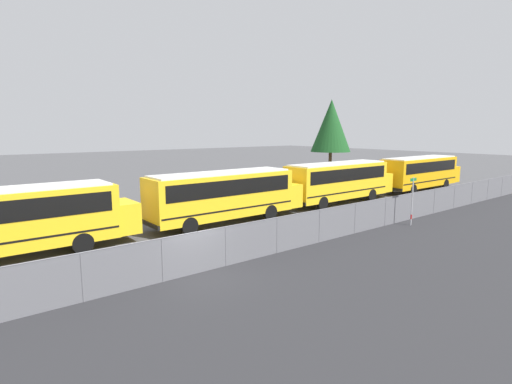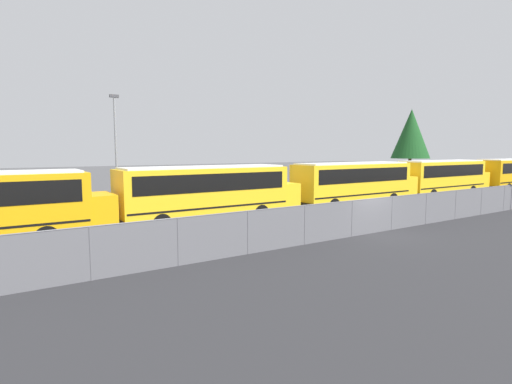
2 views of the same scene
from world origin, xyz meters
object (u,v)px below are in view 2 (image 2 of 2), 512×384
light_pole (116,148)px  school_bus_5 (512,172)px  school_bus_2 (209,190)px  school_bus_4 (443,175)px  school_bus_3 (355,181)px  tree_1 (411,134)px

light_pole → school_bus_5: bearing=-12.1°
school_bus_2 → school_bus_4: same height
school_bus_2 → school_bus_3: same height
school_bus_5 → school_bus_2: bearing=179.1°
school_bus_2 → school_bus_5: 35.62m
school_bus_2 → light_pole: (-3.27, 7.80, 2.43)m
school_bus_3 → tree_1: tree_1 is taller
school_bus_2 → light_pole: size_ratio=1.40×
school_bus_2 → school_bus_5: same height
school_bus_5 → light_pole: (-38.89, 8.36, 2.43)m
school_bus_4 → tree_1: size_ratio=1.12×
school_bus_3 → tree_1: bearing=28.5°
school_bus_2 → school_bus_4: size_ratio=1.00×
school_bus_5 → tree_1: (3.68, 15.17, 4.60)m
school_bus_3 → tree_1: size_ratio=1.12×
school_bus_2 → tree_1: 42.18m
light_pole → tree_1: (42.57, 6.81, 2.17)m
school_bus_4 → school_bus_5: bearing=-2.7°
school_bus_5 → school_bus_4: bearing=177.3°
school_bus_2 → school_bus_4: 23.78m
school_bus_5 → school_bus_3: bearing=178.9°
school_bus_3 → school_bus_5: size_ratio=1.00×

